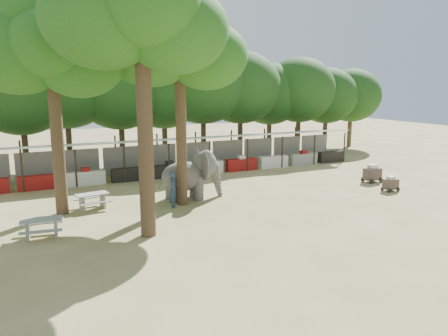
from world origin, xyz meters
name	(u,v)px	position (x,y,z in m)	size (l,w,h in m)	color
ground	(292,229)	(0.00, 0.00, 0.00)	(100.00, 100.00, 0.00)	olive
vendor_stalls	(184,157)	(0.00, 13.84, 1.18)	(28.00, 2.99, 2.80)	#A6ABAF
yard_tree_left	(47,44)	(-9.13, 7.19, 8.20)	(7.10, 6.90, 11.02)	#332316
yard_tree_center	(136,10)	(-6.13, 2.19, 9.21)	(7.10, 6.90, 12.04)	#332316
yard_tree_back	(176,40)	(-3.13, 6.19, 8.54)	(7.10, 6.90, 11.36)	#332316
backdrop_trees	(161,95)	(0.00, 19.00, 5.51)	(46.46, 5.95, 8.33)	#332316
elephant	(192,175)	(-2.12, 6.88, 1.37)	(3.62, 2.75, 2.74)	#444242
handler	(173,189)	(-3.63, 5.68, 0.96)	(0.69, 0.46, 1.92)	#26384C
picnic_table_near	(42,225)	(-10.11, 3.64, 0.54)	(1.82, 1.68, 0.82)	gray
picnic_table_far	(92,199)	(-7.50, 7.19, 0.53)	(1.84, 1.70, 0.81)	gray
cart_front	(391,184)	(9.36, 3.38, 0.46)	(0.96, 0.63, 0.93)	#382B26
cart_back	(372,173)	(10.15, 5.72, 0.58)	(1.25, 0.85, 1.18)	#382B26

